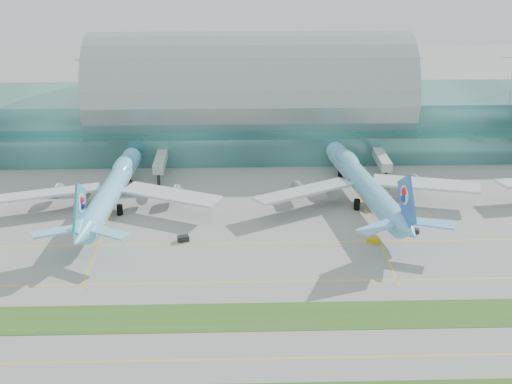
{
  "coord_description": "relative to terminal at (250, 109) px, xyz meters",
  "views": [
    {
      "loc": [
        -6.0,
        -134.61,
        83.04
      ],
      "look_at": [
        0.0,
        55.0,
        9.0
      ],
      "focal_mm": 50.0,
      "sensor_mm": 36.0,
      "label": 1
    }
  ],
  "objects": [
    {
      "name": "ground",
      "position": [
        -0.01,
        -128.79,
        -14.23
      ],
      "size": [
        700.0,
        700.0,
        0.0
      ],
      "primitive_type": "plane",
      "color": "gray",
      "rests_on": "ground"
    },
    {
      "name": "terminal",
      "position": [
        0.0,
        0.0,
        0.0
      ],
      "size": [
        340.0,
        69.1,
        36.0
      ],
      "color": "#3D7A75",
      "rests_on": "ground"
    },
    {
      "name": "grass_strip_far",
      "position": [
        -0.01,
        -126.79,
        -14.19
      ],
      "size": [
        420.0,
        12.0,
        0.08
      ],
      "primitive_type": "cube",
      "color": "#2D591E",
      "rests_on": "ground"
    },
    {
      "name": "taxiline_b",
      "position": [
        -0.01,
        -142.79,
        -14.22
      ],
      "size": [
        420.0,
        0.35,
        0.01
      ],
      "primitive_type": "cube",
      "color": "yellow",
      "rests_on": "ground"
    },
    {
      "name": "taxiline_c",
      "position": [
        -0.01,
        -110.79,
        -14.22
      ],
      "size": [
        420.0,
        0.35,
        0.01
      ],
      "primitive_type": "cube",
      "color": "yellow",
      "rests_on": "ground"
    },
    {
      "name": "taxiline_d",
      "position": [
        -0.01,
        -88.79,
        -14.22
      ],
      "size": [
        420.0,
        0.35,
        0.01
      ],
      "primitive_type": "cube",
      "color": "yellow",
      "rests_on": "ground"
    },
    {
      "name": "airliner_b",
      "position": [
        -42.97,
        -63.24,
        -7.71
      ],
      "size": [
        67.5,
        76.78,
        21.12
      ],
      "rotation": [
        0.0,
        0.0,
        -0.07
      ],
      "color": "#71D1F8",
      "rests_on": "ground"
    },
    {
      "name": "airliner_c",
      "position": [
        33.22,
        -61.06,
        -7.39
      ],
      "size": [
        70.32,
        80.41,
        22.15
      ],
      "rotation": [
        0.0,
        0.0,
        0.13
      ],
      "color": "#67BAE4",
      "rests_on": "ground"
    },
    {
      "name": "gse_c",
      "position": [
        -48.51,
        -80.16,
        -13.6
      ],
      "size": [
        3.4,
        1.52,
        1.26
      ],
      "primitive_type": "cube",
      "rotation": [
        0.0,
        0.0,
        -0.02
      ],
      "color": "black",
      "rests_on": "ground"
    },
    {
      "name": "gse_d",
      "position": [
        -20.27,
        -86.86,
        -13.47
      ],
      "size": [
        3.46,
        2.61,
        1.52
      ],
      "primitive_type": "cube",
      "rotation": [
        0.0,
        0.0,
        0.25
      ],
      "color": "black",
      "rests_on": "ground"
    },
    {
      "name": "gse_e",
      "position": [
        31.26,
        -89.76,
        -13.47
      ],
      "size": [
        3.59,
        2.75,
        1.52
      ],
      "primitive_type": "cube",
      "rotation": [
        0.0,
        0.0,
        -0.31
      ],
      "color": "#BFA00B",
      "rests_on": "ground"
    },
    {
      "name": "gse_f",
      "position": [
        43.71,
        -83.52,
        -13.61
      ],
      "size": [
        3.32,
        2.2,
        1.22
      ],
      "primitive_type": "cube",
      "rotation": [
        0.0,
        0.0,
        -0.14
      ],
      "color": "black",
      "rests_on": "ground"
    }
  ]
}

